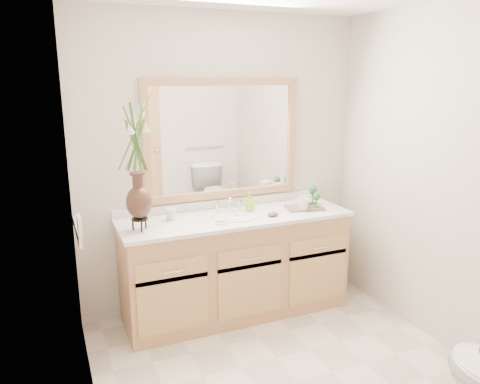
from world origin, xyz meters
name	(u,v)px	position (x,y,z in m)	size (l,w,h in m)	color
floor	(297,383)	(0.00, 0.00, 0.00)	(2.60, 2.60, 0.00)	silver
wall_back	(222,164)	(0.00, 1.30, 1.20)	(2.40, 0.02, 2.40)	beige
wall_left	(86,227)	(-1.20, 0.00, 1.20)	(0.02, 2.60, 2.40)	beige
wall_right	(457,183)	(1.20, 0.00, 1.20)	(0.02, 2.60, 2.40)	beige
vanity	(236,266)	(0.00, 1.01, 0.40)	(1.80, 0.55, 0.80)	tan
counter	(236,218)	(0.00, 1.01, 0.82)	(1.84, 0.57, 0.03)	white
sink	(237,223)	(0.00, 1.00, 0.78)	(0.38, 0.34, 0.23)	white
mirror	(223,139)	(0.00, 1.28, 1.41)	(1.32, 0.04, 0.97)	white
switch_plate	(79,225)	(-1.19, 0.76, 0.98)	(0.02, 0.12, 0.12)	white
door	(426,369)	(-0.30, -1.29, 1.00)	(0.80, 0.03, 2.00)	tan
flower_vase	(136,148)	(-0.77, 0.95, 1.42)	(0.21, 0.21, 0.87)	black
tumbler	(171,214)	(-0.50, 1.11, 0.88)	(0.07, 0.07, 0.09)	beige
soap_dish	(221,222)	(-0.18, 0.87, 0.84)	(0.09, 0.09, 0.03)	beige
soap_bottle	(250,202)	(0.16, 1.10, 0.90)	(0.06, 0.07, 0.14)	#92CD30
purple_dish	(273,214)	(0.27, 0.89, 0.85)	(0.09, 0.07, 0.03)	#56246D
tray	(305,208)	(0.61, 0.98, 0.84)	(0.30, 0.20, 0.02)	brown
mug_left	(303,203)	(0.56, 0.92, 0.89)	(0.10, 0.09, 0.10)	beige
mug_right	(304,200)	(0.63, 1.03, 0.89)	(0.09, 0.09, 0.09)	beige
goblet_front	(317,197)	(0.69, 0.93, 0.93)	(0.06, 0.06, 0.13)	#226837
goblet_back	(313,191)	(0.73, 1.05, 0.95)	(0.07, 0.07, 0.16)	#226837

